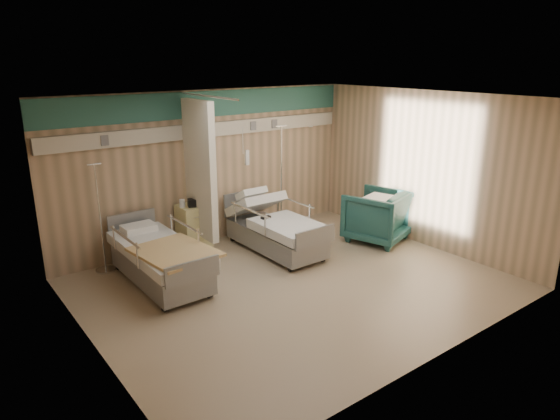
% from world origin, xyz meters
% --- Properties ---
extents(ground, '(6.00, 5.00, 0.00)m').
position_xyz_m(ground, '(0.00, 0.00, 0.00)').
color(ground, tan).
rests_on(ground, ground).
extents(room_walls, '(6.04, 5.04, 2.82)m').
position_xyz_m(room_walls, '(-0.03, 0.25, 1.86)').
color(room_walls, tan).
rests_on(room_walls, ground).
extents(bed_right, '(1.00, 2.16, 0.63)m').
position_xyz_m(bed_right, '(0.60, 1.30, 0.32)').
color(bed_right, silver).
rests_on(bed_right, ground).
extents(bed_left, '(1.00, 2.16, 0.63)m').
position_xyz_m(bed_left, '(-1.60, 1.30, 0.32)').
color(bed_left, silver).
rests_on(bed_left, ground).
extents(bedside_cabinet, '(0.50, 0.48, 0.85)m').
position_xyz_m(bedside_cabinet, '(-0.55, 2.20, 0.42)').
color(bedside_cabinet, beige).
rests_on(bedside_cabinet, ground).
extents(visitor_armchair, '(1.30, 1.32, 0.96)m').
position_xyz_m(visitor_armchair, '(2.44, 0.57, 0.48)').
color(visitor_armchair, '#1E4C48').
rests_on(visitor_armchair, ground).
extents(waffle_blanket, '(0.70, 0.65, 0.07)m').
position_xyz_m(waffle_blanket, '(2.48, 0.56, 1.00)').
color(waffle_blanket, white).
rests_on(waffle_blanket, visitor_armchair).
extents(iv_stand_right, '(0.38, 0.38, 2.11)m').
position_xyz_m(iv_stand_right, '(1.35, 2.12, 0.43)').
color(iv_stand_right, silver).
rests_on(iv_stand_right, ground).
extents(iv_stand_left, '(0.32, 0.32, 1.79)m').
position_xyz_m(iv_stand_left, '(-2.14, 2.28, 0.37)').
color(iv_stand_left, silver).
rests_on(iv_stand_left, ground).
extents(call_remote, '(0.18, 0.09, 0.04)m').
position_xyz_m(call_remote, '(0.43, 1.36, 0.65)').
color(call_remote, black).
rests_on(call_remote, bed_right).
extents(tan_blanket, '(1.09, 1.30, 0.04)m').
position_xyz_m(tan_blanket, '(-1.56, 0.84, 0.65)').
color(tan_blanket, tan).
rests_on(tan_blanket, bed_left).
extents(toiletry_bag, '(0.29, 0.23, 0.13)m').
position_xyz_m(toiletry_bag, '(-0.55, 2.11, 0.92)').
color(toiletry_bag, black).
rests_on(toiletry_bag, bedside_cabinet).
extents(white_cup, '(0.11, 0.11, 0.14)m').
position_xyz_m(white_cup, '(-0.74, 2.20, 0.92)').
color(white_cup, white).
rests_on(white_cup, bedside_cabinet).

